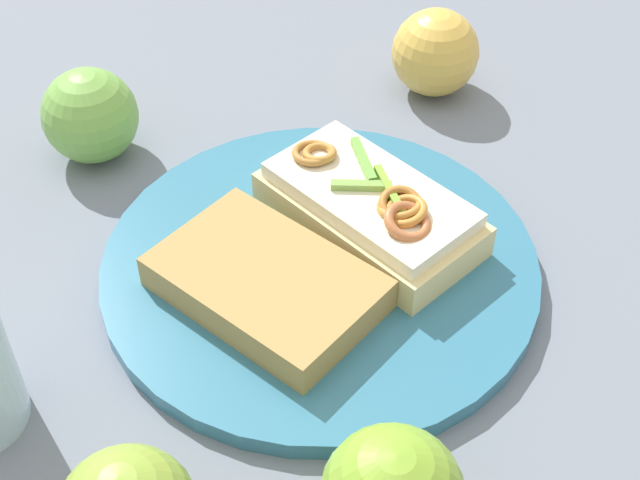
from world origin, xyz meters
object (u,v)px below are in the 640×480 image
Objects in this scene: bread_slice_side at (267,283)px; plate at (320,267)px; sandwich at (370,207)px; apple_3 at (435,52)px; apple_1 at (90,116)px.

plate is at bearing 83.50° from bread_slice_side.
bread_slice_side is (-0.01, -0.10, -0.01)m from sandwich.
apple_3 reaches higher than plate.
sandwich is at bearing -67.36° from apple_3.
bread_slice_side reaches higher than plate.
bread_slice_side is 0.23m from apple_1.
bread_slice_side is at bearing -76.54° from apple_3.
plate is 1.82× the size of sandwich.
plate is 0.26m from apple_3.
apple_1 is (-0.24, -0.07, 0.00)m from sandwich.
sandwich is 0.21m from apple_3.
apple_1 is at bearing -176.29° from plate.
apple_1 is 0.31m from apple_3.
apple_1 is (-0.24, -0.02, 0.03)m from plate.
sandwich is at bearing 83.11° from bread_slice_side.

